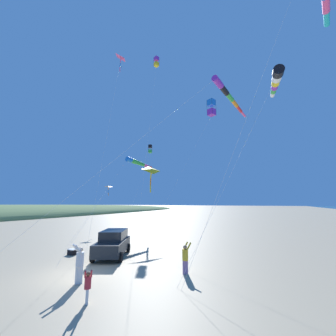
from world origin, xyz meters
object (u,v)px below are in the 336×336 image
Objects in this scene: kite_delta_black_fish_shape at (151,171)px; person_bystander_far at (88,284)px; cooler_box at (72,252)px; person_child_grey_jacket at (185,256)px; parked_car at (113,243)px; kite_box_red_high_left at (211,108)px; kite_delta_blue_topmost at (108,187)px; kite_windsock_teal_far_right at (136,162)px; kite_windsock_purple_drifting at (228,95)px; kite_box_white_trailing at (156,62)px; kite_windsock_long_streamer_right at (276,80)px; kite_box_small_distant at (150,149)px; person_adult_flyer at (80,261)px; kite_delta_magenta_far_left at (121,58)px.

person_bystander_far is at bearing 113.60° from kite_delta_black_fish_shape.
person_child_grey_jacket is (-9.36, 0.07, 0.70)m from cooler_box.
parked_car is at bearing -55.86° from person_bystander_far.
kite_box_red_high_left reaches higher than kite_delta_blue_topmost.
person_child_grey_jacket is 1.29× the size of person_bystander_far.
kite_delta_blue_topmost reaches higher than person_child_grey_jacket.
person_child_grey_jacket is at bearing -113.22° from person_bystander_far.
kite_box_red_high_left reaches higher than kite_windsock_teal_far_right.
kite_windsock_purple_drifting reaches higher than cooler_box.
kite_box_white_trailing is at bearing 130.28° from kite_delta_black_fish_shape.
kite_windsock_long_streamer_right is 1.33× the size of kite_delta_blue_topmost.
kite_delta_blue_topmost is (4.47, 0.62, -3.44)m from kite_windsock_teal_far_right.
kite_box_red_high_left is 18.30m from kite_delta_blue_topmost.
kite_box_small_distant reaches higher than cooler_box.
kite_box_white_trailing is at bearing 165.13° from kite_delta_blue_topmost.
kite_delta_blue_topmost reaches higher than person_bystander_far.
kite_delta_blue_topmost is at bearing 23.00° from kite_box_small_distant.
parked_car is 15.94m from kite_delta_blue_topmost.
kite_box_small_distant is (9.13, -19.13, 11.15)m from person_bystander_far.
kite_windsock_long_streamer_right is at bearing 167.24° from kite_delta_black_fish_shape.
person_child_grey_jacket is at bearing -138.26° from person_adult_flyer.
kite_box_red_high_left reaches higher than parked_car.
cooler_box is at bearing 60.22° from kite_box_red_high_left.
kite_box_small_distant is at bearing -52.17° from kite_box_white_trailing.
kite_box_white_trailing is at bearing -81.68° from parked_car.
kite_windsock_long_streamer_right reaches higher than kite_delta_blue_topmost.
parked_car is at bearing 135.01° from kite_delta_blue_topmost.
kite_windsock_long_streamer_right is 18.27m from kite_box_small_distant.
kite_delta_blue_topmost is (7.56, -11.68, 5.99)m from cooler_box.
parked_car is at bearing 110.98° from kite_box_small_distant.
kite_box_white_trailing is (13.15, -1.22, 7.05)m from kite_windsock_long_streamer_right.
kite_windsock_long_streamer_right is 19.34m from kite_windsock_teal_far_right.
kite_box_small_distant is (7.12, -17.85, 10.83)m from person_adult_flyer.
kite_box_small_distant is at bearing -3.52° from kite_box_red_high_left.
kite_windsock_teal_far_right reaches higher than person_child_grey_jacket.
kite_windsock_long_streamer_right is at bearing -125.39° from person_child_grey_jacket.
person_child_grey_jacket is at bearing 96.91° from kite_box_red_high_left.
kite_box_red_high_left is at bearing -124.49° from kite_delta_magenta_far_left.
kite_windsock_teal_far_right is (10.31, -17.36, 8.92)m from person_bystander_far.
cooler_box is 15.14m from kite_delta_blue_topmost.
person_adult_flyer is at bearing 81.71° from kite_box_red_high_left.
person_bystander_far is 0.10× the size of kite_windsock_purple_drifting.
kite_windsock_purple_drifting is (-11.81, -1.83, 10.89)m from cooler_box.
cooler_box is 0.48× the size of person_bystander_far.
person_child_grey_jacket is at bearing 135.20° from kite_windsock_teal_far_right.
kite_delta_magenta_far_left is (-2.81, 10.52, 6.95)m from kite_box_small_distant.
parked_car is at bearing 98.32° from kite_box_white_trailing.
person_bystander_far is 13.28m from kite_windsock_purple_drifting.
kite_delta_blue_topmost is at bearing -34.76° from person_child_grey_jacket.
person_child_grey_jacket is 0.09× the size of kite_windsock_teal_far_right.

